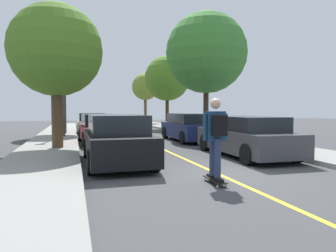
% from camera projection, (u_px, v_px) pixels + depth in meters
% --- Properties ---
extents(ground, '(80.00, 80.00, 0.00)m').
position_uv_depth(ground, '(217.00, 173.00, 7.94)').
color(ground, '#424244').
extents(sidewalk_left, '(2.26, 56.00, 0.14)m').
position_uv_depth(sidewalk_left, '(28.00, 183.00, 6.66)').
color(sidewalk_left, gray).
rests_on(sidewalk_left, ground).
extents(center_line, '(0.12, 39.20, 0.01)m').
position_uv_depth(center_line, '(170.00, 153.00, 11.76)').
color(center_line, gold).
rests_on(center_line, ground).
extents(parked_car_left_nearest, '(1.84, 4.29, 1.47)m').
position_uv_depth(parked_car_left_nearest, '(117.00, 140.00, 9.29)').
color(parked_car_left_nearest, black).
rests_on(parked_car_left_nearest, ground).
extents(parked_car_left_near, '(2.02, 4.12, 1.41)m').
position_uv_depth(parked_car_left_near, '(100.00, 129.00, 15.15)').
color(parked_car_left_near, maroon).
rests_on(parked_car_left_near, ground).
extents(parked_car_left_far, '(2.11, 4.25, 1.37)m').
position_uv_depth(parked_car_left_far, '(92.00, 123.00, 21.75)').
color(parked_car_left_far, '#BCAD89').
rests_on(parked_car_left_far, ground).
extents(parked_car_right_nearest, '(2.00, 4.74, 1.39)m').
position_uv_depth(parked_car_right_nearest, '(245.00, 136.00, 10.89)').
color(parked_car_right_nearest, '#38383D').
rests_on(parked_car_right_nearest, ground).
extents(parked_car_right_near, '(1.99, 4.60, 1.41)m').
position_uv_depth(parked_car_right_near, '(189.00, 127.00, 16.16)').
color(parked_car_right_near, navy).
rests_on(parked_car_right_near, ground).
extents(street_tree_left_nearest, '(3.56, 3.56, 5.56)m').
position_uv_depth(street_tree_left_nearest, '(56.00, 51.00, 12.03)').
color(street_tree_left_nearest, '#4C3823').
rests_on(street_tree_left_nearest, sidewalk_left).
extents(street_tree_left_near, '(3.26, 3.26, 5.74)m').
position_uv_depth(street_tree_left_near, '(63.00, 67.00, 19.24)').
color(street_tree_left_near, '#4C3823').
rests_on(street_tree_left_near, sidewalk_left).
extents(street_tree_right_nearest, '(4.79, 4.79, 7.23)m').
position_uv_depth(street_tree_right_nearest, '(206.00, 53.00, 18.43)').
color(street_tree_right_nearest, '#3D2D1E').
rests_on(street_tree_right_nearest, sidewalk_right).
extents(street_tree_right_near, '(3.78, 3.78, 5.99)m').
position_uv_depth(street_tree_right_near, '(167.00, 78.00, 26.20)').
color(street_tree_right_near, '#3D2D1E').
rests_on(street_tree_right_near, sidewalk_right).
extents(street_tree_right_far, '(2.94, 2.94, 5.45)m').
position_uv_depth(street_tree_right_far, '(145.00, 87.00, 34.21)').
color(street_tree_right_far, brown).
rests_on(street_tree_right_far, sidewalk_right).
extents(streetlamp, '(0.36, 0.24, 5.13)m').
position_uv_depth(streetlamp, '(63.00, 82.00, 17.02)').
color(streetlamp, '#38383D').
rests_on(streetlamp, sidewalk_left).
extents(skateboard, '(0.23, 0.84, 0.10)m').
position_uv_depth(skateboard, '(215.00, 180.00, 6.84)').
color(skateboard, black).
rests_on(skateboard, ground).
extents(skateboarder, '(0.58, 0.70, 1.77)m').
position_uv_depth(skateboarder, '(216.00, 134.00, 6.76)').
color(skateboarder, black).
rests_on(skateboarder, skateboard).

